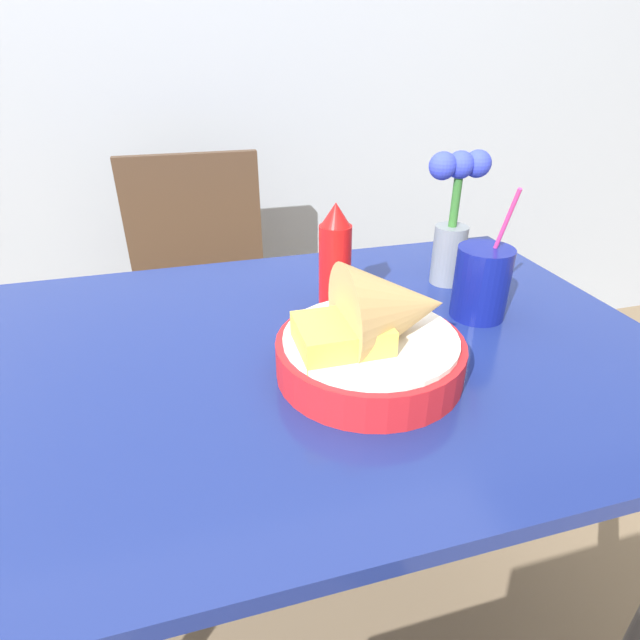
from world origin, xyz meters
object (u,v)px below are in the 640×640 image
at_px(chair_far_window, 203,284).
at_px(ketchup_bottle, 335,261).
at_px(flower_vase, 454,217).
at_px(drink_cup, 481,285).
at_px(food_basket, 378,336).

bearing_deg(chair_far_window, ketchup_bottle, -71.43).
xyz_separation_m(chair_far_window, flower_vase, (0.47, -0.59, 0.34)).
bearing_deg(chair_far_window, drink_cup, -58.15).
bearing_deg(food_basket, drink_cup, 26.41).
xyz_separation_m(chair_far_window, ketchup_bottle, (0.22, -0.64, 0.30)).
height_order(food_basket, drink_cup, drink_cup).
height_order(chair_far_window, drink_cup, drink_cup).
height_order(food_basket, ketchup_bottle, ketchup_bottle).
bearing_deg(food_basket, flower_vase, 46.08).
relative_size(food_basket, drink_cup, 1.15).
height_order(ketchup_bottle, flower_vase, flower_vase).
bearing_deg(drink_cup, flower_vase, 83.61).
relative_size(ketchup_bottle, flower_vase, 0.77).
distance_m(chair_far_window, food_basket, 0.92).
distance_m(chair_far_window, flower_vase, 0.83).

